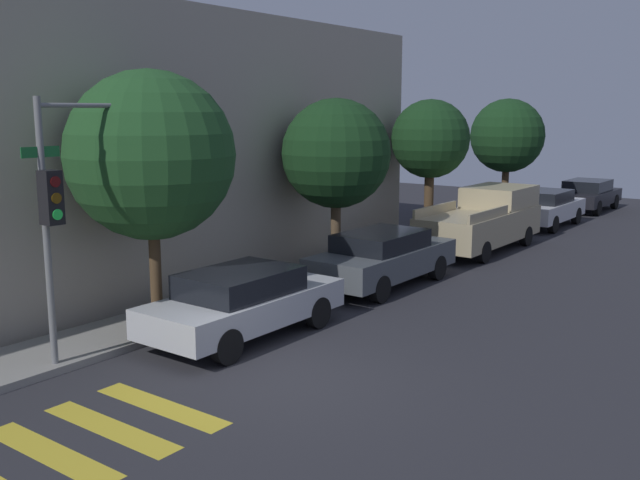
% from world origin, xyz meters
% --- Properties ---
extents(ground_plane, '(60.00, 60.00, 0.00)m').
position_xyz_m(ground_plane, '(0.00, 0.00, 0.00)').
color(ground_plane, '#28282D').
extents(sidewalk, '(26.00, 1.80, 0.14)m').
position_xyz_m(sidewalk, '(0.00, 4.10, 0.07)').
color(sidewalk, gray).
rests_on(sidewalk, ground).
extents(crosswalk, '(3.29, 2.60, 0.00)m').
position_xyz_m(crosswalk, '(-3.34, 0.80, 0.00)').
color(crosswalk, gold).
rests_on(crosswalk, ground).
extents(traffic_light_pole, '(2.67, 0.56, 4.70)m').
position_xyz_m(traffic_light_pole, '(-1.46, 3.37, 3.25)').
color(traffic_light_pole, slate).
rests_on(traffic_light_pole, ground).
extents(sedan_near_corner, '(4.35, 1.84, 1.38)m').
position_xyz_m(sedan_near_corner, '(1.35, 2.10, 0.74)').
color(sedan_near_corner, '#B7BABF').
rests_on(sedan_near_corner, ground).
extents(sedan_middle, '(4.66, 1.84, 1.43)m').
position_xyz_m(sedan_middle, '(6.59, 2.10, 0.77)').
color(sedan_middle, '#4C5156').
rests_on(sedan_middle, ground).
extents(pickup_truck, '(5.50, 2.05, 1.96)m').
position_xyz_m(pickup_truck, '(12.81, 2.10, 0.98)').
color(pickup_truck, tan).
rests_on(pickup_truck, ground).
extents(sedan_far_end, '(4.38, 1.85, 1.42)m').
position_xyz_m(sedan_far_end, '(18.50, 2.10, 0.76)').
color(sedan_far_end, silver).
rests_on(sedan_far_end, ground).
extents(sedan_tail_of_row, '(4.40, 1.87, 1.39)m').
position_xyz_m(sedan_tail_of_row, '(24.07, 2.10, 0.74)').
color(sedan_tail_of_row, black).
rests_on(sedan_tail_of_row, ground).
extents(tree_near_corner, '(3.38, 3.38, 5.28)m').
position_xyz_m(tree_near_corner, '(0.69, 3.91, 3.58)').
color(tree_near_corner, '#4C3823').
rests_on(tree_near_corner, ground).
extents(tree_midblock, '(2.96, 2.96, 4.80)m').
position_xyz_m(tree_midblock, '(7.05, 3.91, 3.30)').
color(tree_midblock, brown).
rests_on(tree_midblock, ground).
extents(tree_far_end, '(2.58, 2.58, 4.83)m').
position_xyz_m(tree_far_end, '(12.39, 3.91, 3.51)').
color(tree_far_end, '#4C3823').
rests_on(tree_far_end, ground).
extents(tree_behind_truck, '(2.94, 2.94, 4.93)m').
position_xyz_m(tree_behind_truck, '(18.89, 3.91, 3.45)').
color(tree_behind_truck, '#4C3823').
rests_on(tree_behind_truck, ground).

